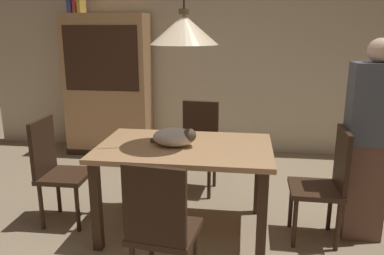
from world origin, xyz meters
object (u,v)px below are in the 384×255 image
Objects in this scene: hutch_bookcase at (109,88)px; book_blue_wide at (72,4)px; chair_right_side at (326,180)px; cat_sleeping at (175,137)px; book_yellow_short at (81,6)px; person_standing at (369,143)px; chair_near_front at (161,226)px; chair_far_back at (198,142)px; dining_table at (185,157)px; chair_left_side at (56,167)px; book_red_tall at (77,2)px; pendant_lamp at (184,29)px.

book_blue_wide reaches higher than hutch_bookcase.
cat_sleeping is (-1.20, -0.03, 0.32)m from chair_right_side.
person_standing is (3.08, -1.87, -1.13)m from book_yellow_short.
chair_near_front is 1.76m from chair_far_back.
dining_table is 2.39m from hutch_bookcase.
chair_left_side is at bearing -75.35° from book_yellow_short.
hutch_bookcase is at bearing -0.24° from book_red_tall.
chair_far_back is 2.38× the size of cat_sleeping.
book_red_tall reaches higher than chair_near_front.
book_red_tall is (0.06, 0.00, 0.02)m from book_blue_wide.
book_red_tall is (-0.36, 0.00, 1.10)m from hutch_bookcase.
cat_sleeping is 0.84m from pendant_lamp.
book_blue_wide is 0.12m from book_yellow_short.
chair_right_side reaches higher than dining_table.
chair_left_side is 2.52m from book_red_tall.
chair_left_side is 1.61m from pendant_lamp.
chair_near_front is at bearing -59.25° from book_red_tall.
chair_near_front is 1.77m from person_standing.
pendant_lamp is 6.50× the size of book_yellow_short.
cat_sleeping is at bearing -159.30° from dining_table.
book_yellow_short is (-1.63, 2.84, 1.43)m from chair_near_front.
chair_far_back is 4.65× the size of book_yellow_short.
hutch_bookcase is 1.16m from book_red_tall.
chair_right_side is at bearing -38.10° from chair_far_back.
hutch_bookcase is (-1.34, 1.96, 0.24)m from dining_table.
book_blue_wide is (-1.69, 1.99, 1.14)m from cat_sleeping.
cat_sleeping is at bearing -49.63° from book_blue_wide.
book_red_tall is at bearing 179.76° from hutch_bookcase.
chair_right_side is 0.58× the size of person_standing.
chair_left_side is (-1.13, -0.00, -0.14)m from dining_table.
book_yellow_short reaches higher than cat_sleeping.
hutch_bookcase is at bearing 122.56° from cat_sleeping.
chair_near_front and chair_left_side have the same top height.
chair_left_side and chair_right_side have the same top height.
chair_near_front and chair_far_back have the same top height.
chair_near_front is 3.16m from hutch_bookcase.
book_yellow_short is (-1.57, 1.99, 1.11)m from cat_sleeping.
chair_left_side is at bearing -179.92° from pendant_lamp.
pendant_lamp is at bearing -49.11° from book_red_tall.
pendant_lamp reaches higher than person_standing.
dining_table is at bearing 0.08° from chair_left_side.
book_blue_wide is at bearing 180.00° from book_yellow_short.
chair_far_back is (0.02, 1.76, 0.00)m from chair_near_front.
dining_table is at bearing 0.00° from pendant_lamp.
book_blue_wide reaches higher than chair_left_side.
chair_left_side is 0.72× the size of pendant_lamp.
dining_table is 0.89m from chair_far_back.
chair_right_side reaches higher than cat_sleeping.
person_standing is (1.43, -0.79, 0.29)m from chair_far_back.
chair_near_front is 4.65× the size of book_yellow_short.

